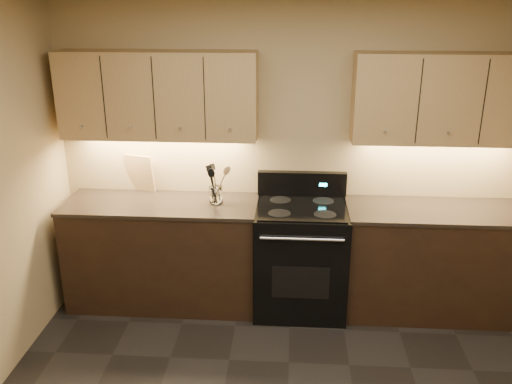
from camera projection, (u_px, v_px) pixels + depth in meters
wall_back at (293, 152)px, 4.61m from camera, size 4.00×0.04×2.60m
counter_left at (164, 253)px, 4.68m from camera, size 1.62×0.62×0.93m
counter_right at (432, 261)px, 4.53m from camera, size 1.46×0.62×0.93m
stove at (300, 256)px, 4.58m from camera, size 0.76×0.68×1.14m
upper_cab_left at (158, 95)px, 4.36m from camera, size 1.60×0.30×0.70m
upper_cab_right at (446, 99)px, 4.22m from camera, size 1.44×0.30×0.70m
outlet_plate at (144, 170)px, 4.74m from camera, size 0.08×0.01×0.12m
utensil_crock at (216, 195)px, 4.50m from camera, size 0.13×0.13×0.14m
cutting_board at (140, 173)px, 4.73m from camera, size 0.27×0.13×0.33m
wooden_spoon at (213, 183)px, 4.45m from camera, size 0.19×0.09×0.32m
black_spoon at (215, 183)px, 4.49m from camera, size 0.08×0.14×0.31m
black_turner at (216, 183)px, 4.44m from camera, size 0.17×0.15×0.34m
steel_spatula at (218, 181)px, 4.48m from camera, size 0.15×0.11×0.34m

